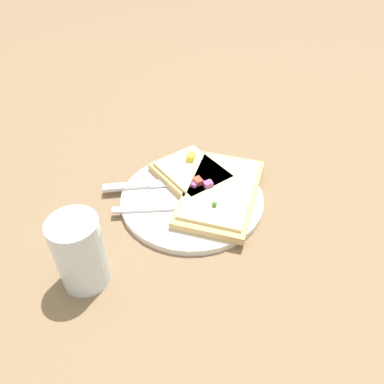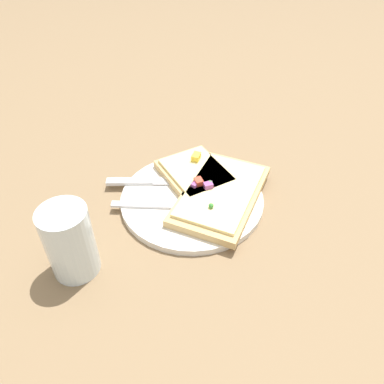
{
  "view_description": "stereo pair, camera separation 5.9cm",
  "coord_description": "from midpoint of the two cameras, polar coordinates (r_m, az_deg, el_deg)",
  "views": [
    {
      "loc": [
        0.07,
        0.49,
        0.45
      ],
      "look_at": [
        0.0,
        0.0,
        0.02
      ],
      "focal_mm": 35.0,
      "sensor_mm": 36.0,
      "label": 1
    },
    {
      "loc": [
        0.01,
        0.5,
        0.45
      ],
      "look_at": [
        0.0,
        0.0,
        0.02
      ],
      "focal_mm": 35.0,
      "sensor_mm": 36.0,
      "label": 2
    }
  ],
  "objects": [
    {
      "name": "plate",
      "position": [
        0.67,
        -2.51,
        -1.13
      ],
      "size": [
        0.25,
        0.25,
        0.01
      ],
      "color": "silver",
      "rests_on": "ground"
    },
    {
      "name": "crumb_scatter",
      "position": [
        0.67,
        2.58,
        0.08
      ],
      "size": [
        0.12,
        0.02,
        0.01
      ],
      "color": "tan",
      "rests_on": "plate"
    },
    {
      "name": "pizza_slice_corner",
      "position": [
        0.7,
        -2.32,
        2.79
      ],
      "size": [
        0.16,
        0.17,
        0.03
      ],
      "rotation": [
        0.0,
        0.0,
        2.06
      ],
      "color": "tan",
      "rests_on": "plate"
    },
    {
      "name": "ground_plane",
      "position": [
        0.67,
        -2.49,
        -1.51
      ],
      "size": [
        4.0,
        4.0,
        0.0
      ],
      "primitive_type": "plane",
      "color": "#7F6647"
    },
    {
      "name": "fork",
      "position": [
        0.64,
        -4.7,
        -2.44
      ],
      "size": [
        0.2,
        0.03,
        0.01
      ],
      "rotation": [
        0.0,
        0.0,
        9.35
      ],
      "color": "silver",
      "rests_on": "plate"
    },
    {
      "name": "drinking_glass",
      "position": [
        0.55,
        -19.72,
        -8.81
      ],
      "size": [
        0.07,
        0.07,
        0.11
      ],
      "color": "silver",
      "rests_on": "ground"
    },
    {
      "name": "pizza_slice_main",
      "position": [
        0.66,
        1.85,
        -0.02
      ],
      "size": [
        0.2,
        0.24,
        0.03
      ],
      "rotation": [
        0.0,
        0.0,
        4.28
      ],
      "color": "tan",
      "rests_on": "plate"
    },
    {
      "name": "knife",
      "position": [
        0.69,
        -7.9,
        1.15
      ],
      "size": [
        0.23,
        0.02,
        0.01
      ],
      "rotation": [
        0.0,
        0.0,
        9.41
      ],
      "color": "silver",
      "rests_on": "plate"
    }
  ]
}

